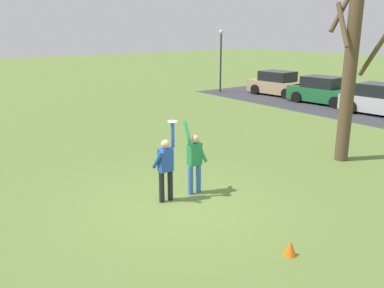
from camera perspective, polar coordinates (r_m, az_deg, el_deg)
ground_plane at (r=10.70m, az=-1.79°, el=-8.29°), size 120.00×120.00×0.00m
person_catcher at (r=10.56m, az=-3.66°, el=-2.93°), size 0.49×0.54×2.08m
person_defender at (r=11.04m, az=0.36°, el=-2.07°), size 0.49×0.55×2.04m
frisbee_disc at (r=10.38m, az=-2.71°, el=3.12°), size 0.25×0.25×0.02m
parked_car_tan at (r=28.60m, az=11.84°, el=8.08°), size 4.26×2.35×1.59m
parked_car_green at (r=26.04m, az=17.68°, el=6.96°), size 4.26×2.35×1.59m
parked_car_silver at (r=23.67m, az=24.84°, el=5.44°), size 4.26×2.35×1.59m
bare_tree_tall at (r=14.55m, az=20.91°, el=8.62°), size 1.83×1.81×5.94m
lamppost_by_lot at (r=29.19m, az=4.00°, el=12.19°), size 0.28×0.28×4.26m
field_cone_orange at (r=8.63m, az=13.40°, el=-13.81°), size 0.26×0.26×0.32m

